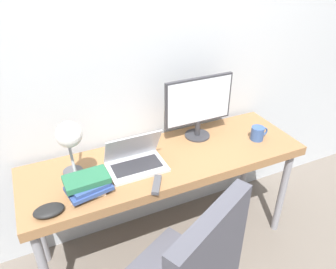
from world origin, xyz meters
name	(u,v)px	position (x,y,z in m)	size (l,w,h in m)	color
wall_back	(143,58)	(0.00, 0.62, 1.30)	(8.00, 0.05, 2.60)	silver
desk	(166,166)	(0.00, 0.28, 0.70)	(1.76, 0.56, 0.77)	#996B42
laptop	(135,160)	(-0.21, 0.27, 0.82)	(0.33, 0.23, 0.22)	silver
monitor	(199,104)	(0.30, 0.42, 1.01)	(0.47, 0.17, 0.42)	#333338
desk_lamp	(69,139)	(-0.56, 0.23, 1.08)	(0.13, 0.27, 0.41)	#4C4C51
book_stack	(87,184)	(-0.52, 0.16, 0.82)	(0.25, 0.21, 0.10)	silver
tv_remote	(157,185)	(-0.16, 0.05, 0.78)	(0.11, 0.15, 0.02)	#4C4C51
mug	(258,133)	(0.64, 0.22, 0.82)	(0.13, 0.09, 0.09)	#385693
game_controller	(49,211)	(-0.73, 0.08, 0.79)	(0.15, 0.10, 0.04)	black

